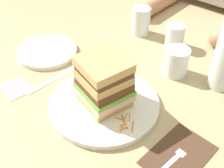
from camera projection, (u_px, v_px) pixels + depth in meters
name	position (u px, v px, depth m)	size (l,w,h in m)	color
ground_plane	(110.00, 106.00, 0.72)	(3.00, 3.00, 0.00)	tan
main_plate	(104.00, 104.00, 0.72)	(0.28, 0.28, 0.02)	white
sandwich	(104.00, 82.00, 0.67)	(0.14, 0.14, 0.14)	tan
carrot_shred_0	(83.00, 85.00, 0.76)	(0.00, 0.00, 0.03)	orange
carrot_shred_1	(90.00, 79.00, 0.78)	(0.00, 0.00, 0.03)	orange
carrot_shred_2	(86.00, 87.00, 0.75)	(0.00, 0.00, 0.03)	orange
carrot_shred_3	(88.00, 82.00, 0.77)	(0.00, 0.00, 0.03)	orange
carrot_shred_4	(89.00, 84.00, 0.77)	(0.00, 0.00, 0.03)	orange
carrot_shred_5	(82.00, 80.00, 0.78)	(0.00, 0.00, 0.03)	orange
carrot_shred_6	(93.00, 84.00, 0.76)	(0.00, 0.00, 0.02)	orange
carrot_shred_7	(89.00, 82.00, 0.77)	(0.00, 0.00, 0.02)	orange
carrot_shred_8	(119.00, 118.00, 0.67)	(0.00, 0.00, 0.03)	orange
carrot_shred_9	(125.00, 118.00, 0.67)	(0.00, 0.00, 0.03)	orange
carrot_shred_10	(121.00, 129.00, 0.64)	(0.00, 0.00, 0.03)	orange
carrot_shred_11	(133.00, 127.00, 0.65)	(0.00, 0.00, 0.03)	orange
carrot_shred_12	(123.00, 125.00, 0.65)	(0.00, 0.00, 0.02)	orange
carrot_shred_13	(123.00, 118.00, 0.67)	(0.00, 0.00, 0.03)	orange
carrot_shred_14	(124.00, 128.00, 0.64)	(0.00, 0.00, 0.02)	orange
carrot_shred_15	(130.00, 117.00, 0.67)	(0.00, 0.00, 0.02)	orange
napkin_dark	(179.00, 155.00, 0.61)	(0.11, 0.16, 0.00)	#4C3323
fork	(172.00, 160.00, 0.59)	(0.03, 0.17, 0.00)	silver
knife	(54.00, 78.00, 0.81)	(0.03, 0.20, 0.00)	silver
juice_glass	(176.00, 63.00, 0.81)	(0.07, 0.07, 0.08)	white
empty_tumbler_0	(175.00, 36.00, 0.92)	(0.06, 0.06, 0.08)	silver
empty_tumbler_1	(141.00, 21.00, 0.98)	(0.06, 0.06, 0.10)	silver
side_plate	(47.00, 51.00, 0.91)	(0.19, 0.19, 0.01)	white
napkin_pink	(16.00, 88.00, 0.78)	(0.09, 0.07, 0.00)	pink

